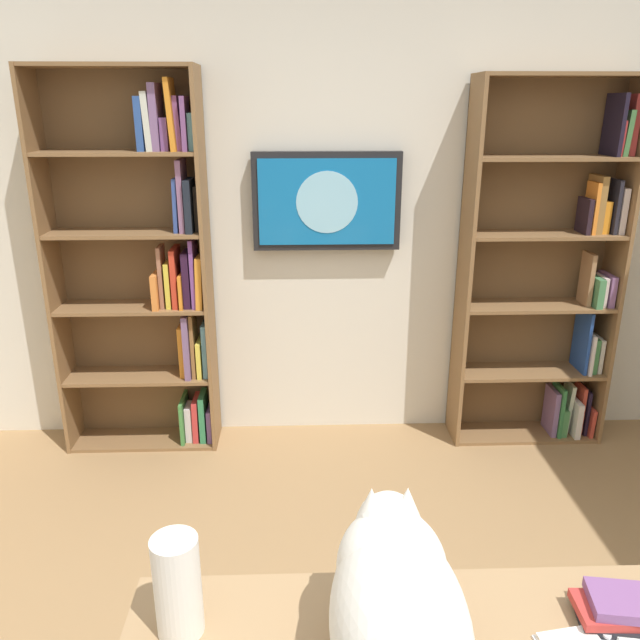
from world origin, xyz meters
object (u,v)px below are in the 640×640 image
Objects in this scene: cat at (396,605)px; desk_book_stack at (619,610)px; bookshelf_left at (552,277)px; wall_mounted_tv at (327,201)px; bookshelf_right at (150,269)px; paper_towel_roll at (178,586)px.

cat reaches higher than desk_book_stack.
bookshelf_left reaches higher than cat.
wall_mounted_tv is 4.08× the size of desk_book_stack.
bookshelf_right is at bearing -66.78° from cat.
bookshelf_right is at bearing -55.12° from desk_book_stack.
wall_mounted_tv is at bearing -3.43° from bookshelf_left.
cat is at bearing 90.82° from wall_mounted_tv.
cat is at bearing 12.22° from desk_book_stack.
cat reaches higher than paper_towel_roll.
bookshelf_right is 1.07m from wall_mounted_tv.
paper_towel_roll is (0.49, -0.13, -0.05)m from cat.
bookshelf_right is 10.54× the size of desk_book_stack.
cat is 0.59m from desk_book_stack.
bookshelf_right reaches higher than wall_mounted_tv.
bookshelf_right is 2.58× the size of wall_mounted_tv.
bookshelf_left is at bearing -117.74° from cat.
wall_mounted_tv is at bearing -89.18° from cat.
bookshelf_right is 3.17× the size of cat.
bookshelf_left is 1.38m from wall_mounted_tv.
wall_mounted_tv is 2.53m from desk_book_stack.
desk_book_stack is (-1.60, 2.29, -0.27)m from bookshelf_right.
bookshelf_right reaches higher than cat.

